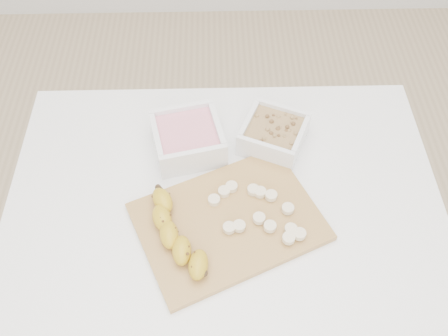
{
  "coord_description": "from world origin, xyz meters",
  "views": [
    {
      "loc": [
        -0.02,
        -0.65,
        1.71
      ],
      "look_at": [
        0.0,
        0.03,
        0.81
      ],
      "focal_mm": 40.0,
      "sensor_mm": 36.0,
      "label": 1
    }
  ],
  "objects_px": {
    "banana": "(177,235)",
    "bowl_granola": "(274,134)",
    "table": "(224,216)",
    "bowl_yogurt": "(188,138)",
    "cutting_board": "(229,222)"
  },
  "relations": [
    {
      "from": "cutting_board",
      "to": "table",
      "type": "bearing_deg",
      "value": 95.54
    },
    {
      "from": "bowl_granola",
      "to": "cutting_board",
      "type": "bearing_deg",
      "value": -116.87
    },
    {
      "from": "table",
      "to": "banana",
      "type": "xyz_separation_m",
      "value": [
        -0.1,
        -0.12,
        0.13
      ]
    },
    {
      "from": "banana",
      "to": "bowl_granola",
      "type": "bearing_deg",
      "value": 35.19
    },
    {
      "from": "bowl_yogurt",
      "to": "bowl_granola",
      "type": "relative_size",
      "value": 1.01
    },
    {
      "from": "bowl_granola",
      "to": "table",
      "type": "bearing_deg",
      "value": -129.43
    },
    {
      "from": "table",
      "to": "cutting_board",
      "type": "distance_m",
      "value": 0.13
    },
    {
      "from": "table",
      "to": "bowl_granola",
      "type": "distance_m",
      "value": 0.24
    },
    {
      "from": "bowl_granola",
      "to": "banana",
      "type": "bearing_deg",
      "value": -129.36
    },
    {
      "from": "banana",
      "to": "table",
      "type": "bearing_deg",
      "value": 35.27
    },
    {
      "from": "bowl_yogurt",
      "to": "cutting_board",
      "type": "distance_m",
      "value": 0.24
    },
    {
      "from": "table",
      "to": "bowl_granola",
      "type": "bearing_deg",
      "value": 50.57
    },
    {
      "from": "table",
      "to": "banana",
      "type": "height_order",
      "value": "banana"
    },
    {
      "from": "bowl_yogurt",
      "to": "cutting_board",
      "type": "relative_size",
      "value": 0.5
    },
    {
      "from": "table",
      "to": "bowl_yogurt",
      "type": "height_order",
      "value": "bowl_yogurt"
    }
  ]
}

